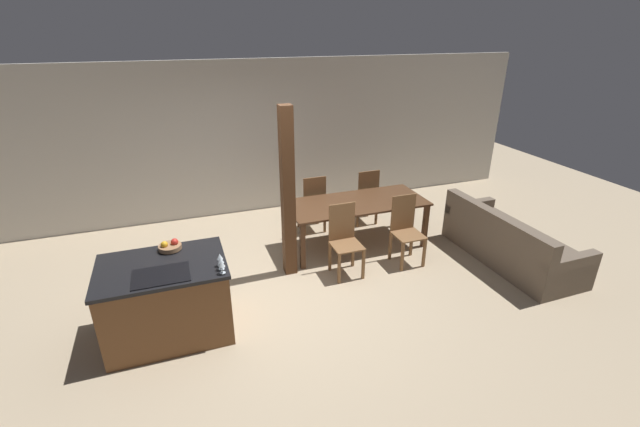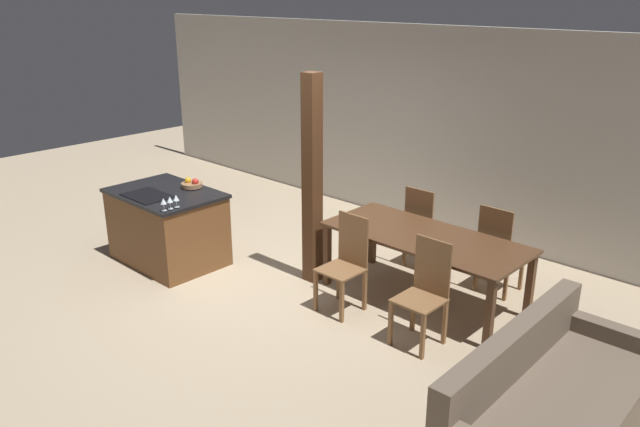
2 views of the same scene
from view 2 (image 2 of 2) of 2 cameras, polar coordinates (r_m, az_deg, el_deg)
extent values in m
plane|color=tan|center=(7.04, -4.71, -6.56)|extent=(16.00, 16.00, 0.00)
cube|color=beige|center=(8.66, 9.28, 7.75)|extent=(11.20, 0.08, 2.70)
cube|color=brown|center=(7.69, -13.74, -1.31)|extent=(1.29, 0.90, 0.84)
cube|color=black|center=(7.55, -14.01, 1.81)|extent=(1.33, 0.94, 0.04)
cube|color=black|center=(7.43, -15.49, 1.59)|extent=(0.56, 0.40, 0.01)
cylinder|color=#99704C|center=(7.61, -11.63, 2.58)|extent=(0.25, 0.25, 0.05)
sphere|color=red|center=(7.56, -11.34, 2.87)|extent=(0.08, 0.08, 0.08)
sphere|color=gold|center=(7.64, -11.98, 2.98)|extent=(0.08, 0.08, 0.08)
cylinder|color=silver|center=(6.86, -14.06, 0.28)|extent=(0.06, 0.06, 0.00)
cylinder|color=silver|center=(6.85, -14.08, 0.57)|extent=(0.01, 0.01, 0.07)
cone|color=silver|center=(6.83, -14.13, 1.11)|extent=(0.06, 0.06, 0.06)
cylinder|color=silver|center=(6.90, -13.51, 0.44)|extent=(0.06, 0.06, 0.00)
cylinder|color=silver|center=(6.89, -13.53, 0.73)|extent=(0.01, 0.01, 0.07)
cone|color=silver|center=(6.87, -13.58, 1.26)|extent=(0.06, 0.06, 0.06)
cylinder|color=silver|center=(6.94, -12.96, 0.60)|extent=(0.06, 0.06, 0.00)
cylinder|color=silver|center=(6.93, -12.99, 0.89)|extent=(0.01, 0.01, 0.07)
cone|color=silver|center=(6.91, -13.03, 1.42)|extent=(0.06, 0.06, 0.06)
cube|color=#51331E|center=(6.50, 9.56, -2.11)|extent=(2.12, 0.93, 0.03)
cube|color=#51331E|center=(6.91, 0.67, -3.76)|extent=(0.07, 0.07, 0.71)
cube|color=#51331E|center=(5.89, 15.24, -8.94)|extent=(0.07, 0.07, 0.71)
cube|color=#51331E|center=(7.48, 4.83, -1.97)|extent=(0.07, 0.07, 0.71)
cube|color=#51331E|center=(6.54, 18.64, -6.30)|extent=(0.07, 0.07, 0.71)
cube|color=brown|center=(6.31, 1.89, -5.18)|extent=(0.40, 0.40, 0.02)
cube|color=brown|center=(6.33, 3.06, -2.37)|extent=(0.38, 0.02, 0.53)
cube|color=brown|center=(6.40, -0.39, -7.09)|extent=(0.04, 0.04, 0.44)
cube|color=brown|center=(6.19, 2.00, -8.10)|extent=(0.04, 0.04, 0.44)
cube|color=brown|center=(6.63, 1.73, -6.08)|extent=(0.04, 0.04, 0.44)
cube|color=brown|center=(6.43, 4.11, -7.01)|extent=(0.04, 0.04, 0.44)
cube|color=brown|center=(5.79, 9.04, -7.85)|extent=(0.40, 0.40, 0.02)
cube|color=brown|center=(5.81, 10.26, -4.77)|extent=(0.38, 0.02, 0.53)
cube|color=brown|center=(5.86, 6.48, -9.94)|extent=(0.04, 0.04, 0.44)
cube|color=brown|center=(5.69, 9.37, -11.08)|extent=(0.04, 0.04, 0.44)
cube|color=brown|center=(6.11, 8.51, -8.69)|extent=(0.04, 0.04, 0.44)
cube|color=brown|center=(5.95, 11.33, -9.74)|extent=(0.04, 0.04, 0.44)
cube|color=brown|center=(7.44, 9.73, -1.48)|extent=(0.40, 0.40, 0.02)
cube|color=brown|center=(7.19, 9.01, 0.17)|extent=(0.38, 0.02, 0.53)
cube|color=brown|center=(7.58, 11.49, -3.09)|extent=(0.04, 0.04, 0.44)
cube|color=brown|center=(7.75, 9.29, -2.41)|extent=(0.04, 0.04, 0.44)
cube|color=brown|center=(7.30, 10.00, -3.89)|extent=(0.04, 0.04, 0.44)
cube|color=brown|center=(7.48, 7.75, -3.17)|extent=(0.04, 0.04, 0.44)
cube|color=brown|center=(7.00, 16.21, -3.39)|extent=(0.40, 0.40, 0.02)
cube|color=brown|center=(6.74, 15.68, -1.70)|extent=(0.38, 0.02, 0.53)
cube|color=brown|center=(7.17, 17.95, -5.03)|extent=(0.04, 0.04, 0.44)
cube|color=brown|center=(7.31, 15.47, -4.29)|extent=(0.04, 0.04, 0.44)
cube|color=brown|center=(6.88, 16.64, -5.98)|extent=(0.04, 0.04, 0.44)
cube|color=brown|center=(7.02, 14.08, -5.18)|extent=(0.04, 0.04, 0.44)
cube|color=brown|center=(5.02, 20.68, -17.01)|extent=(0.92, 2.10, 0.42)
cube|color=brown|center=(4.91, 17.30, -11.87)|extent=(0.19, 2.09, 0.38)
cube|color=brown|center=(5.78, 24.55, -11.60)|extent=(0.89, 0.15, 0.56)
cube|color=#4C2D19|center=(6.74, -0.72, 2.95)|extent=(0.17, 0.17, 2.33)
camera|label=1|loc=(5.85, -52.77, 13.14)|focal=24.00mm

